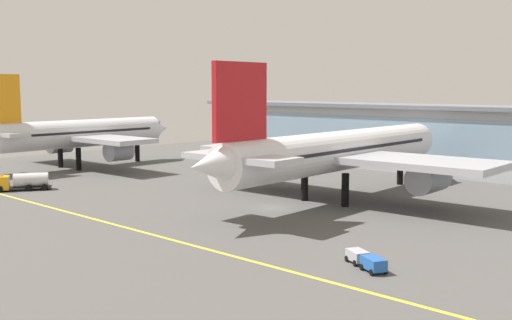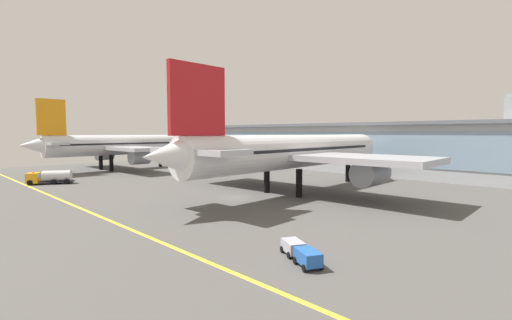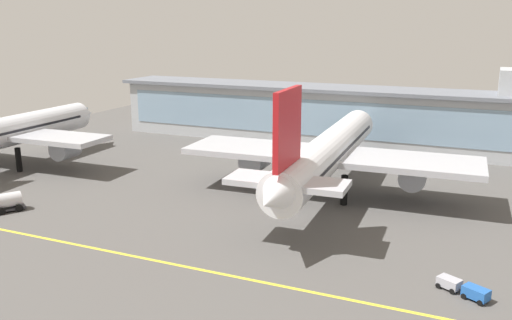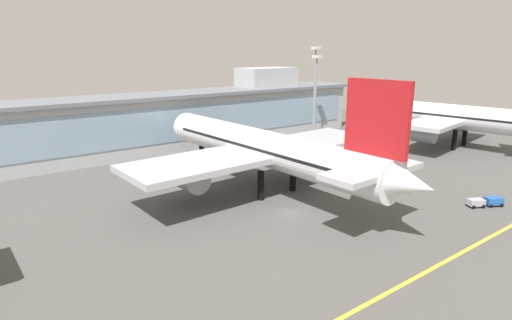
% 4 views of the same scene
% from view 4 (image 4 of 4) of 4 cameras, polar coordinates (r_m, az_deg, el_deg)
% --- Properties ---
extents(ground_plane, '(180.00, 180.00, 0.00)m').
position_cam_4_polar(ground_plane, '(64.05, 4.86, -7.24)').
color(ground_plane, '#514F4C').
extents(taxiway_centreline_stripe, '(144.00, 0.50, 0.01)m').
position_cam_4_polar(taxiway_centreline_stripe, '(51.40, 21.83, -14.16)').
color(taxiway_centreline_stripe, yellow).
rests_on(taxiway_centreline_stripe, ground).
extents(terminal_building, '(124.15, 14.00, 18.92)m').
position_cam_4_polar(terminal_building, '(104.86, -13.09, 5.30)').
color(terminal_building, '#ADB2B7').
rests_on(terminal_building, ground).
extents(airliner_near_right, '(49.24, 62.02, 20.42)m').
position_cam_4_polar(airliner_near_right, '(72.16, 1.04, 1.57)').
color(airliner_near_right, black).
rests_on(airliner_near_right, ground).
extents(airliner_far_right, '(38.31, 52.26, 20.53)m').
position_cam_4_polar(airliner_far_right, '(117.04, 24.83, 5.37)').
color(airliner_far_right, black).
rests_on(airliner_far_right, ground).
extents(baggage_tug_near, '(5.66, 4.01, 1.40)m').
position_cam_4_polar(baggage_tug_near, '(75.48, 28.79, -4.99)').
color(baggage_tug_near, black).
rests_on(baggage_tug_near, ground).
extents(apron_light_mast_west, '(1.80, 1.80, 24.73)m').
position_cam_4_polar(apron_light_mast_west, '(115.42, 8.00, 10.74)').
color(apron_light_mast_west, gray).
rests_on(apron_light_mast_west, ground).
extents(apron_light_mast_centre, '(1.80, 1.80, 22.61)m').
position_cam_4_polar(apron_light_mast_centre, '(110.39, 8.16, 9.94)').
color(apron_light_mast_centre, gray).
rests_on(apron_light_mast_centre, ground).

